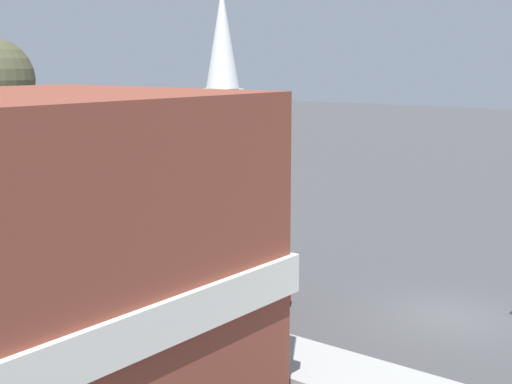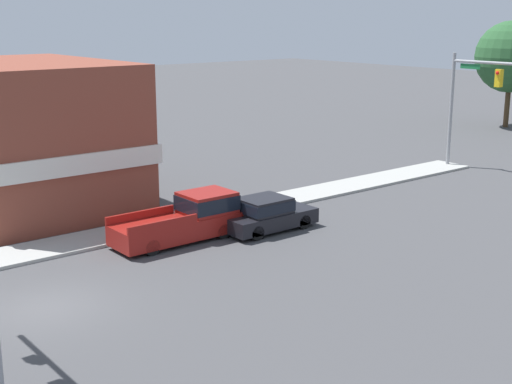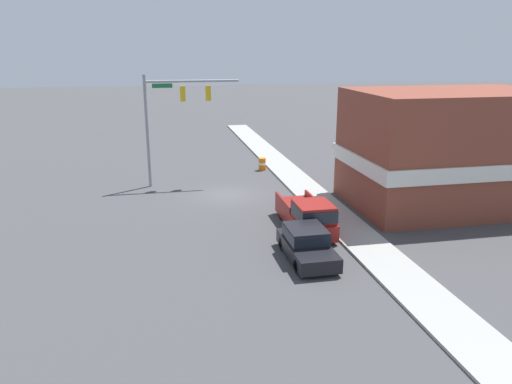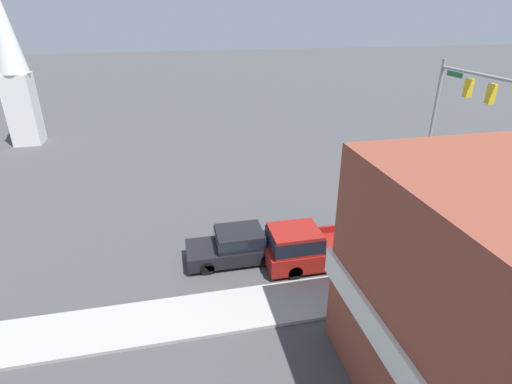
# 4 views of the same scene
# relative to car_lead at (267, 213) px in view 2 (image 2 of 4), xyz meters

# --- Properties ---
(ground_plane) EXTENTS (200.00, 200.00, 0.00)m
(ground_plane) POSITION_rel_car_lead_xyz_m (2.18, -11.35, -0.80)
(ground_plane) COLOR #424244
(far_signal_assembly) EXTENTS (8.63, 0.49, 7.21)m
(far_signal_assembly) POSITION_rel_car_lead_xyz_m (-0.94, 18.14, 4.48)
(far_signal_assembly) COLOR gray
(far_signal_assembly) RESTS_ON ground
(car_lead) EXTENTS (1.93, 4.44, 1.55)m
(car_lead) POSITION_rel_car_lead_xyz_m (0.00, 0.00, 0.00)
(car_lead) COLOR black
(car_lead) RESTS_ON ground
(pickup_truck_parked) EXTENTS (1.97, 5.74, 1.95)m
(pickup_truck_parked) POSITION_rel_car_lead_xyz_m (-1.13, -3.45, 0.15)
(pickup_truck_parked) COLOR black
(pickup_truck_parked) RESTS_ON ground
(corner_brick_building) EXTENTS (12.32, 8.33, 7.26)m
(corner_brick_building) POSITION_rel_car_lead_xyz_m (-11.23, -6.45, 2.76)
(corner_brick_building) COLOR brown
(corner_brick_building) RESTS_ON ground
(backdrop_tree_left_far) EXTENTS (6.07, 6.07, 9.06)m
(backdrop_tree_left_far) POSITION_rel_car_lead_xyz_m (-10.56, 35.68, 5.21)
(backdrop_tree_left_far) COLOR #4C3823
(backdrop_tree_left_far) RESTS_ON ground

